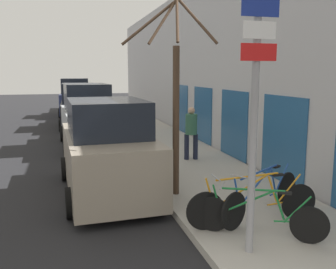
# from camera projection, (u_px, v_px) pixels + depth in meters

# --- Properties ---
(ground_plane) EXTENTS (80.00, 80.00, 0.00)m
(ground_plane) POSITION_uv_depth(u_px,v_px,m) (97.00, 155.00, 13.27)
(ground_plane) COLOR black
(sidewalk_curb) EXTENTS (3.20, 32.00, 0.15)m
(sidewalk_curb) POSITION_uv_depth(u_px,v_px,m) (151.00, 137.00, 16.60)
(sidewalk_curb) COLOR #ADA89E
(sidewalk_curb) RESTS_ON ground
(building_facade) EXTENTS (0.23, 32.00, 6.50)m
(building_facade) POSITION_uv_depth(u_px,v_px,m) (189.00, 65.00, 16.48)
(building_facade) COLOR #BCBCC1
(building_facade) RESTS_ON ground
(signpost) EXTENTS (0.58, 0.13, 3.94)m
(signpost) POSITION_uv_depth(u_px,v_px,m) (254.00, 112.00, 5.44)
(signpost) COLOR #939399
(signpost) RESTS_ON sidewalk_curb
(bicycle_0) EXTENTS (1.87, 1.23, 0.86)m
(bicycle_0) POSITION_uv_depth(u_px,v_px,m) (259.00, 216.00, 6.25)
(bicycle_0) COLOR black
(bicycle_0) RESTS_ON sidewalk_curb
(bicycle_1) EXTENTS (2.54, 0.44, 0.96)m
(bicycle_1) POSITION_uv_depth(u_px,v_px,m) (254.00, 203.00, 6.75)
(bicycle_1) COLOR black
(bicycle_1) RESTS_ON sidewalk_curb
(bicycle_2) EXTENTS (2.25, 1.27, 0.95)m
(bicycle_2) POSITION_uv_depth(u_px,v_px,m) (263.00, 196.00, 7.17)
(bicycle_2) COLOR black
(bicycle_2) RESTS_ON sidewalk_curb
(parked_car_0) EXTENTS (2.21, 4.59, 2.27)m
(parked_car_0) POSITION_uv_depth(u_px,v_px,m) (107.00, 151.00, 8.92)
(parked_car_0) COLOR gray
(parked_car_0) RESTS_ON ground
(parked_car_1) EXTENTS (2.14, 4.62, 2.47)m
(parked_car_1) POSITION_uv_depth(u_px,v_px,m) (87.00, 119.00, 14.61)
(parked_car_1) COLOR #B2B7BC
(parked_car_1) RESTS_ON ground
(parked_car_2) EXTENTS (2.14, 4.61, 2.33)m
(parked_car_2) POSITION_uv_depth(u_px,v_px,m) (79.00, 108.00, 19.84)
(parked_car_2) COLOR black
(parked_car_2) RESTS_ON ground
(parked_car_3) EXTENTS (2.31, 4.45, 2.50)m
(parked_car_3) POSITION_uv_depth(u_px,v_px,m) (76.00, 99.00, 25.21)
(parked_car_3) COLOR navy
(parked_car_3) RESTS_ON ground
(pedestrian_near) EXTENTS (0.44, 0.37, 1.67)m
(pedestrian_near) POSITION_uv_depth(u_px,v_px,m) (191.00, 129.00, 11.80)
(pedestrian_near) COLOR #1E2338
(pedestrian_near) RESTS_ON sidewalk_curb
(street_tree) EXTENTS (1.83, 0.99, 4.59)m
(street_tree) POSITION_uv_depth(u_px,v_px,m) (175.00, 101.00, 8.16)
(street_tree) COLOR #4C3828
(street_tree) RESTS_ON sidewalk_curb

